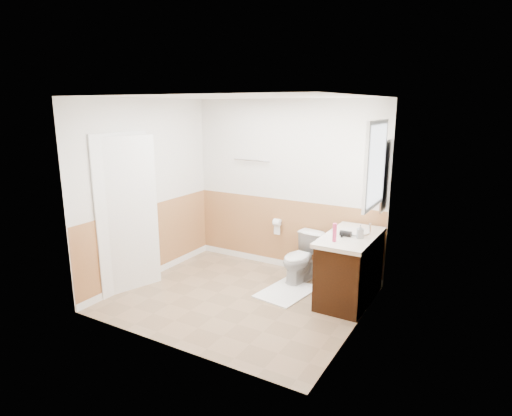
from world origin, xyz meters
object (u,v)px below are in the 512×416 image
Objects in this scene: bath_mat at (286,292)px; vanity_cabinet at (350,270)px; lotion_bottle at (335,233)px; soap_dispenser at (360,231)px; toilet at (301,258)px.

vanity_cabinet is at bearing 16.09° from bath_mat.
lotion_bottle is 0.36m from soap_dispenser.
vanity_cabinet is (0.77, 0.22, 0.39)m from bath_mat.
bath_mat is at bearing -81.62° from toilet.
soap_dispenser reaches higher than bath_mat.
soap_dispenser is at bearing 10.58° from bath_mat.
toilet is 1.11m from soap_dispenser.
toilet is at bearing 161.93° from soap_dispenser.
lotion_bottle is at bearing -106.21° from vanity_cabinet.
toilet is 1.08m from lotion_bottle.
bath_mat is 1.17m from lotion_bottle.
bath_mat is at bearing -163.91° from vanity_cabinet.
lotion_bottle reaches higher than vanity_cabinet.
soap_dispenser is (0.89, -0.29, 0.60)m from toilet.
lotion_bottle reaches higher than soap_dispenser.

